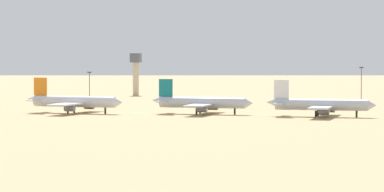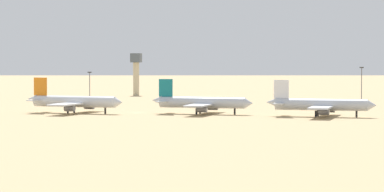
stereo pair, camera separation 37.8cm
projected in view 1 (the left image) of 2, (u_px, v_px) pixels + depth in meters
name	position (u px, v px, depth m)	size (l,w,h in m)	color
ground	(136.00, 113.00, 332.23)	(4000.00, 4000.00, 0.00)	tan
ridge_west	(143.00, 23.00, 1366.89)	(317.80, 208.72, 138.79)	gray
ridge_center	(324.00, 41.00, 1217.85)	(229.51, 217.42, 80.73)	gray
parked_jet_orange_3	(74.00, 102.00, 329.23)	(37.94, 32.32, 12.56)	silver
parked_jet_teal_4	(201.00, 103.00, 324.17)	(36.91, 31.18, 12.19)	silver
parked_jet_white_5	(320.00, 105.00, 309.73)	(37.06, 31.27, 12.23)	silver
control_tower	(136.00, 70.00, 488.91)	(5.20, 5.20, 21.88)	#C6B793
light_pole_west	(89.00, 84.00, 423.02)	(1.80, 0.50, 13.22)	#59595E
light_pole_mid	(361.00, 82.00, 413.22)	(1.80, 0.50, 15.51)	#59595E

